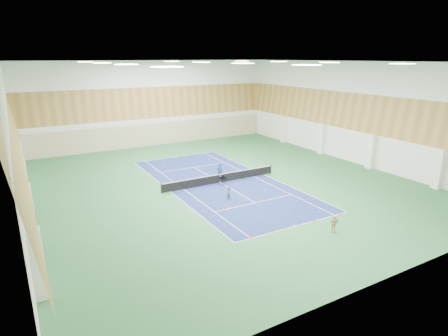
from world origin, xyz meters
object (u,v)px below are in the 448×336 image
object	(u,v)px
coach	(220,172)
child_court	(230,193)
tennis_net	(220,178)
ball_cart	(223,181)
child_apron	(334,224)

from	to	relation	value
coach	child_court	distance (m)	5.34
coach	tennis_net	bearing A→B (deg)	75.46
child_court	tennis_net	bearing A→B (deg)	50.08
child_court	ball_cart	xyz separation A→B (m)	(1.42, 3.72, -0.17)
child_court	child_apron	world-z (taller)	child_apron
child_court	child_apron	distance (m)	10.14
tennis_net	child_apron	size ratio (longest dim) A/B	9.95
tennis_net	ball_cart	bearing A→B (deg)	-95.28
tennis_net	ball_cart	distance (m)	0.73
child_court	child_apron	bearing A→B (deg)	-92.73
coach	child_court	size ratio (longest dim) A/B	1.64
ball_cart	child_apron	bearing A→B (deg)	-82.37
coach	child_apron	size ratio (longest dim) A/B	1.50
tennis_net	child_court	world-z (taller)	child_court
ball_cart	tennis_net	bearing A→B (deg)	84.61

